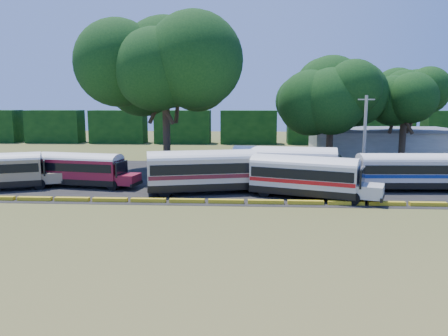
# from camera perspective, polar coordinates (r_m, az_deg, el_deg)

# --- Properties ---
(ground) EXTENTS (160.00, 160.00, 0.00)m
(ground) POSITION_cam_1_polar(r_m,az_deg,el_deg) (32.32, 2.85, -5.07)
(ground) COLOR #41551C
(ground) RESTS_ON ground
(asphalt_strip) EXTENTS (64.00, 24.00, 0.02)m
(asphalt_strip) POSITION_cam_1_polar(r_m,az_deg,el_deg) (44.07, 4.32, -1.34)
(asphalt_strip) COLOR black
(asphalt_strip) RESTS_ON ground
(curb) EXTENTS (53.70, 0.45, 0.30)m
(curb) POSITION_cam_1_polar(r_m,az_deg,el_deg) (33.26, 2.87, -4.41)
(curb) COLOR gold
(curb) RESTS_ON ground
(terminal_building) EXTENTS (19.00, 9.00, 4.00)m
(terminal_building) POSITION_cam_1_polar(r_m,az_deg,el_deg) (64.15, 19.48, 3.18)
(terminal_building) COLOR silver
(terminal_building) RESTS_ON ground
(treeline_backdrop) EXTENTS (130.00, 4.00, 6.00)m
(treeline_backdrop) POSITION_cam_1_polar(r_m,az_deg,el_deg) (79.53, 3.23, 5.36)
(treeline_backdrop) COLOR black
(treeline_backdrop) RESTS_ON ground
(bus_red) EXTENTS (9.66, 3.87, 3.09)m
(bus_red) POSITION_cam_1_polar(r_m,az_deg,el_deg) (41.37, -18.03, 0.06)
(bus_red) COLOR black
(bus_red) RESTS_ON ground
(bus_cream_west) EXTENTS (11.37, 5.30, 3.63)m
(bus_cream_west) POSITION_cam_1_polar(r_m,az_deg,el_deg) (36.71, -2.58, -0.13)
(bus_cream_west) COLOR black
(bus_cream_west) RESTS_ON ground
(bus_cream_east) EXTENTS (11.47, 4.26, 3.68)m
(bus_cream_east) POSITION_cam_1_polar(r_m,az_deg,el_deg) (39.48, 8.22, 0.46)
(bus_cream_east) COLOR black
(bus_cream_east) RESTS_ON ground
(bus_white_red) EXTENTS (10.55, 5.92, 3.39)m
(bus_white_red) POSITION_cam_1_polar(r_m,az_deg,el_deg) (35.37, 10.77, -0.84)
(bus_white_red) COLOR black
(bus_white_red) RESTS_ON ground
(bus_white_blue) EXTENTS (10.01, 2.97, 3.25)m
(bus_white_blue) POSITION_cam_1_polar(r_m,az_deg,el_deg) (40.87, 22.88, -0.20)
(bus_white_blue) COLOR black
(bus_white_blue) RESTS_ON ground
(tree_west) EXTENTS (13.31, 13.31, 16.64)m
(tree_west) POSITION_cam_1_polar(r_m,az_deg,el_deg) (48.26, -7.69, 13.46)
(tree_west) COLOR #38261C
(tree_west) RESTS_ON ground
(tree_center) EXTENTS (10.82, 10.82, 13.05)m
(tree_center) POSITION_cam_1_polar(r_m,az_deg,el_deg) (53.95, 13.86, 9.93)
(tree_center) COLOR #38261C
(tree_center) RESTS_ON ground
(tree_east) EXTENTS (8.25, 8.25, 11.51)m
(tree_east) POSITION_cam_1_polar(r_m,az_deg,el_deg) (58.54, 22.58, 8.79)
(tree_east) COLOR #38261C
(tree_east) RESTS_ON ground
(utility_pole) EXTENTS (1.60, 0.30, 8.27)m
(utility_pole) POSITION_cam_1_polar(r_m,az_deg,el_deg) (44.94, 17.89, 3.91)
(utility_pole) COLOR gray
(utility_pole) RESTS_ON ground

